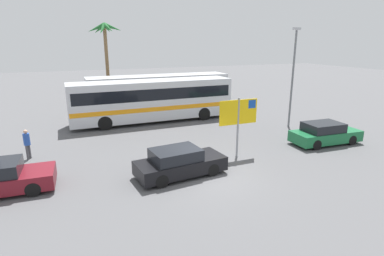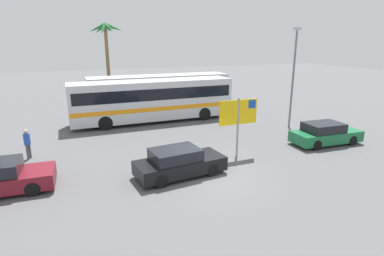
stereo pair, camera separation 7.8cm
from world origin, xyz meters
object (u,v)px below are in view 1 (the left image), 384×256
at_px(ferry_sign, 239,114).
at_px(pedestrian_by_bus, 27,142).
at_px(car_black, 179,163).
at_px(bus_rear_coach, 159,91).
at_px(bus_front_coach, 153,99).
at_px(car_green, 325,134).

distance_m(ferry_sign, pedestrian_by_bus, 11.17).
height_order(ferry_sign, car_black, ferry_sign).
bearing_deg(ferry_sign, bus_rear_coach, 92.51).
relative_size(ferry_sign, pedestrian_by_bus, 2.00).
bearing_deg(bus_rear_coach, pedestrian_by_bus, -138.74).
distance_m(bus_front_coach, car_black, 10.51).
height_order(car_black, pedestrian_by_bus, pedestrian_by_bus).
bearing_deg(ferry_sign, bus_front_coach, 102.93).
bearing_deg(bus_rear_coach, car_green, -62.82).
bearing_deg(ferry_sign, car_black, -163.01).
relative_size(bus_rear_coach, pedestrian_by_bus, 7.65).
xyz_separation_m(bus_rear_coach, pedestrian_by_bus, (-9.83, -8.62, -0.85)).
height_order(bus_front_coach, ferry_sign, ferry_sign).
bearing_deg(bus_rear_coach, bus_front_coach, -114.86).
bearing_deg(ferry_sign, pedestrian_by_bus, 159.40).
distance_m(bus_rear_coach, car_black, 14.09).
bearing_deg(car_black, ferry_sign, 11.33).
distance_m(car_black, pedestrian_by_bus, 8.32).
height_order(car_green, pedestrian_by_bus, pedestrian_by_bus).
height_order(car_black, car_green, same).
height_order(bus_front_coach, bus_rear_coach, same).
xyz_separation_m(car_black, pedestrian_by_bus, (-6.60, 5.05, 0.30)).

